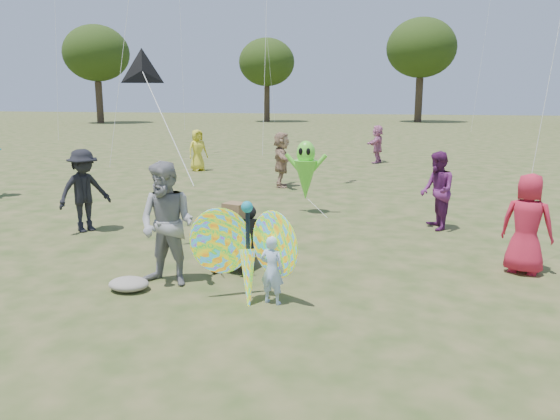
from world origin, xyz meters
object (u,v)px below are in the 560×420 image
object	(u,v)px
adult_man	(167,224)
butterfly_kite	(248,254)
crowd_a	(527,224)
crowd_b	(84,191)
crowd_d	(282,160)
jogging_stroller	(237,230)
crowd_j	(377,144)
crowd_e	(437,191)
crowd_g	(198,150)
alien_kite	(306,173)
child_girl	(272,270)

from	to	relation	value
adult_man	butterfly_kite	bearing A→B (deg)	-7.27
butterfly_kite	crowd_a	bearing A→B (deg)	29.46
adult_man	crowd_b	distance (m)	4.03
crowd_d	jogging_stroller	distance (m)	8.13
adult_man	crowd_j	world-z (taller)	adult_man
crowd_a	jogging_stroller	distance (m)	4.59
crowd_e	butterfly_kite	xyz separation A→B (m)	(-2.64, -4.89, -0.15)
adult_man	crowd_d	world-z (taller)	adult_man
crowd_j	crowd_d	bearing A→B (deg)	-5.94
crowd_e	crowd_j	bearing A→B (deg)	174.97
crowd_a	crowd_d	size ratio (longest dim) A/B	0.95
jogging_stroller	crowd_g	bearing A→B (deg)	132.41
crowd_g	butterfly_kite	bearing A→B (deg)	-114.43
crowd_j	alien_kite	world-z (taller)	alien_kite
crowd_b	alien_kite	xyz separation A→B (m)	(4.08, 2.85, 0.11)
butterfly_kite	alien_kite	xyz separation A→B (m)	(-0.34, 5.82, 0.30)
alien_kite	child_girl	bearing A→B (deg)	-83.27
child_girl	alien_kite	bearing A→B (deg)	-71.15
alien_kite	crowd_a	bearing A→B (deg)	-40.42
adult_man	jogging_stroller	world-z (taller)	adult_man
crowd_e	butterfly_kite	size ratio (longest dim) A/B	0.95
crowd_a	crowd_j	distance (m)	14.60
butterfly_kite	crowd_j	bearing A→B (deg)	87.78
crowd_b	alien_kite	distance (m)	4.98
crowd_a	butterfly_kite	world-z (taller)	crowd_a
jogging_stroller	crowd_d	bearing A→B (deg)	115.71
crowd_g	crowd_e	bearing A→B (deg)	-90.94
crowd_b	jogging_stroller	world-z (taller)	crowd_b
crowd_b	crowd_g	bearing A→B (deg)	38.90
child_girl	jogging_stroller	world-z (taller)	jogging_stroller
crowd_g	child_girl	bearing A→B (deg)	-113.15
child_girl	crowd_e	bearing A→B (deg)	-102.95
child_girl	crowd_g	distance (m)	13.73
crowd_b	butterfly_kite	bearing A→B (deg)	-92.97
jogging_stroller	butterfly_kite	distance (m)	1.56
crowd_e	child_girl	bearing A→B (deg)	-39.94
adult_man	jogging_stroller	xyz separation A→B (m)	(0.73, 1.06, -0.31)
child_girl	crowd_d	xyz separation A→B (m)	(-2.16, 9.48, 0.37)
crowd_d	crowd_g	world-z (taller)	crowd_d
adult_man	butterfly_kite	xyz separation A→B (m)	(1.35, -0.37, -0.25)
crowd_d	jogging_stroller	world-z (taller)	crowd_d
crowd_g	alien_kite	bearing A→B (deg)	-99.66
crowd_a	child_girl	bearing A→B (deg)	52.42
butterfly_kite	crowd_e	bearing A→B (deg)	61.63
crowd_b	crowd_j	distance (m)	14.38
crowd_b	crowd_j	xyz separation A→B (m)	(5.06, 13.46, -0.07)
adult_man	alien_kite	bearing A→B (deg)	87.76
crowd_g	butterfly_kite	distance (m)	13.57
child_girl	crowd_a	bearing A→B (deg)	-135.92
adult_man	crowd_a	xyz separation A→B (m)	(5.25, 1.83, -0.12)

